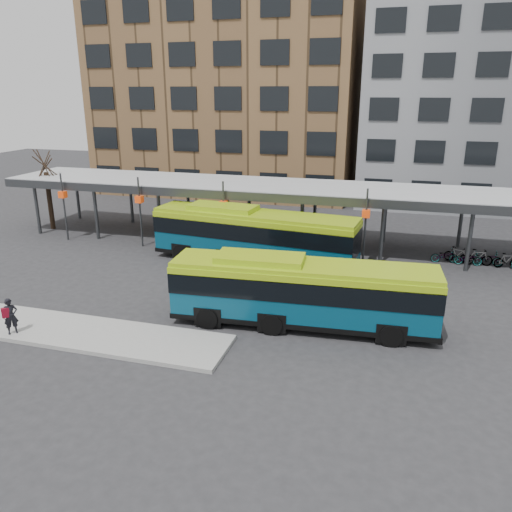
{
  "coord_description": "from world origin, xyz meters",
  "views": [
    {
      "loc": [
        7.64,
        -19.93,
        10.2
      ],
      "look_at": [
        0.66,
        4.51,
        1.8
      ],
      "focal_mm": 35.0,
      "sensor_mm": 36.0,
      "label": 1
    }
  ],
  "objects": [
    {
      "name": "ground",
      "position": [
        0.0,
        0.0,
        0.0
      ],
      "size": [
        120.0,
        120.0,
        0.0
      ],
      "primitive_type": "plane",
      "color": "#28282B",
      "rests_on": "ground"
    },
    {
      "name": "boarding_island",
      "position": [
        -5.5,
        -3.0,
        0.09
      ],
      "size": [
        14.0,
        3.0,
        0.18
      ],
      "primitive_type": "cube",
      "color": "gray",
      "rests_on": "ground"
    },
    {
      "name": "canopy",
      "position": [
        -0.06,
        12.87,
        3.91
      ],
      "size": [
        40.0,
        6.53,
        4.8
      ],
      "color": "#999B9E",
      "rests_on": "ground"
    },
    {
      "name": "tree",
      "position": [
        -18.0,
        12.0,
        2.43
      ],
      "size": [
        1.64,
        1.64,
        5.6
      ],
      "color": "black",
      "rests_on": "ground"
    },
    {
      "name": "building_brick",
      "position": [
        -10.0,
        32.0,
        11.0
      ],
      "size": [
        26.0,
        14.0,
        22.0
      ],
      "primitive_type": "cube",
      "color": "brown",
      "rests_on": "ground"
    },
    {
      "name": "building_grey",
      "position": [
        16.0,
        32.0,
        10.0
      ],
      "size": [
        24.0,
        14.0,
        20.0
      ],
      "primitive_type": "cube",
      "color": "slate",
      "rests_on": "ground"
    },
    {
      "name": "bus_front",
      "position": [
        3.91,
        0.58,
        1.69
      ],
      "size": [
        11.94,
        3.3,
        3.25
      ],
      "rotation": [
        0.0,
        0.0,
        0.07
      ],
      "color": "navy",
      "rests_on": "ground"
    },
    {
      "name": "bus_rear",
      "position": [
        -0.63,
        8.44,
        1.83
      ],
      "size": [
        12.96,
        4.06,
        3.51
      ],
      "rotation": [
        0.0,
        0.0,
        -0.11
      ],
      "color": "navy",
      "rests_on": "ground"
    },
    {
      "name": "pedestrian",
      "position": [
        -7.93,
        -4.01,
        1.0
      ],
      "size": [
        0.68,
        0.7,
        1.62
      ],
      "rotation": [
        0.0,
        0.0,
        0.86
      ],
      "color": "black",
      "rests_on": "boarding_island"
    },
    {
      "name": "bike_rack",
      "position": [
        13.64,
        11.88,
        0.47
      ],
      "size": [
        7.28,
        1.34,
        1.04
      ],
      "color": "slate",
      "rests_on": "ground"
    }
  ]
}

